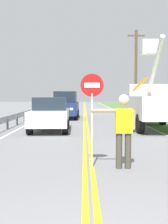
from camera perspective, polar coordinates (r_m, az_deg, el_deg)
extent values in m
cube|color=yellow|center=(22.46, -0.05, -1.39)|extent=(0.11, 110.00, 0.01)
cube|color=yellow|center=(22.46, 0.41, -1.39)|extent=(0.11, 110.00, 0.01)
cube|color=silver|center=(22.76, 9.28, -1.38)|extent=(0.12, 110.00, 0.01)
cube|color=silver|center=(22.73, -8.93, -1.38)|extent=(0.12, 110.00, 0.01)
cylinder|color=#474238|center=(7.51, 8.27, -7.30)|extent=(0.16, 0.16, 0.88)
cylinder|color=#474238|center=(7.48, 6.59, -7.33)|extent=(0.16, 0.16, 0.88)
cube|color=yellow|center=(7.40, 7.48, -1.67)|extent=(0.40, 0.24, 0.60)
cylinder|color=tan|center=(7.33, 3.61, 0.27)|extent=(0.60, 0.09, 0.09)
cylinder|color=tan|center=(7.43, 9.31, -1.43)|extent=(0.09, 0.09, 0.48)
sphere|color=tan|center=(7.37, 7.50, 1.97)|extent=(0.22, 0.22, 0.22)
sphere|color=white|center=(7.37, 7.50, 2.36)|extent=(0.25, 0.25, 0.25)
cylinder|color=silver|center=(7.36, 1.42, -3.66)|extent=(0.04, 0.04, 1.85)
cylinder|color=#B71414|center=(7.31, 1.43, 5.13)|extent=(0.56, 0.03, 0.56)
cube|color=white|center=(7.29, 1.44, 5.13)|extent=(0.38, 0.01, 0.12)
cube|color=white|center=(15.59, 13.71, 0.92)|extent=(2.42, 4.66, 1.10)
cube|color=white|center=(18.96, 11.50, 2.10)|extent=(2.25, 2.16, 2.00)
cube|color=#1E2833|center=(19.97, 10.99, 3.01)|extent=(1.98, 0.11, 0.90)
cylinder|color=silver|center=(14.68, 14.52, 3.39)|extent=(0.56, 0.56, 0.24)
cylinder|color=silver|center=(16.36, 13.26, 8.36)|extent=(0.33, 3.47, 2.77)
cube|color=white|center=(18.14, 12.21, 11.96)|extent=(0.92, 0.92, 0.80)
cube|color=orange|center=(13.60, 10.52, 5.28)|extent=(0.61, 0.82, 0.59)
cylinder|color=black|center=(18.66, 8.46, -0.97)|extent=(0.34, 0.93, 0.92)
cylinder|color=black|center=(19.02, 14.63, -0.96)|extent=(0.34, 0.93, 0.92)
cylinder|color=black|center=(14.43, 10.55, -2.20)|extent=(0.34, 0.93, 0.92)
cube|color=silver|center=(15.15, -6.64, -1.00)|extent=(1.96, 4.15, 0.72)
cube|color=#1E2833|center=(15.37, -6.58, 1.60)|extent=(1.67, 1.77, 0.64)
cube|color=#EAEACC|center=(13.09, -4.97, -1.43)|extent=(0.24, 0.07, 0.16)
cube|color=#EAEACC|center=(13.20, -9.77, -1.43)|extent=(0.24, 0.07, 0.16)
cylinder|color=black|center=(13.87, -3.69, -2.87)|extent=(0.30, 0.69, 0.68)
cylinder|color=black|center=(14.02, -10.41, -2.85)|extent=(0.30, 0.69, 0.68)
cylinder|color=black|center=(16.40, -3.40, -1.93)|extent=(0.30, 0.69, 0.68)
cylinder|color=black|center=(16.53, -9.10, -1.92)|extent=(0.30, 0.69, 0.68)
cube|color=navy|center=(23.26, -3.56, 0.72)|extent=(1.91, 4.63, 0.92)
cube|color=#1E2833|center=(23.24, -3.57, 2.89)|extent=(1.66, 2.88, 0.84)
cube|color=#EAEACC|center=(20.95, -2.52, 0.59)|extent=(0.24, 0.06, 0.16)
cube|color=#EAEACC|center=(21.04, -5.52, 0.59)|extent=(0.24, 0.06, 0.16)
cylinder|color=black|center=(21.82, -1.69, -0.65)|extent=(0.29, 0.68, 0.68)
cylinder|color=black|center=(21.95, -5.97, -0.64)|extent=(0.29, 0.68, 0.68)
cylinder|color=black|center=(24.66, -1.40, -0.20)|extent=(0.29, 0.68, 0.68)
cylinder|color=black|center=(24.78, -5.20, -0.20)|extent=(0.29, 0.68, 0.68)
cylinder|color=brown|center=(32.34, 9.75, 7.64)|extent=(0.28, 0.28, 8.66)
cube|color=brown|center=(32.85, 9.81, 14.14)|extent=(1.80, 0.14, 0.14)
cube|color=#9EA0A3|center=(19.77, -12.04, -0.51)|extent=(0.06, 32.00, 0.32)
cube|color=#4C4C51|center=(16.47, -14.49, -2.23)|extent=(0.10, 0.10, 0.55)
cube|color=#4C4C51|center=(18.68, -12.75, -1.57)|extent=(0.10, 0.10, 0.55)
cube|color=#4C4C51|center=(20.91, -11.38, -1.06)|extent=(0.10, 0.10, 0.55)
cube|color=#4C4C51|center=(23.15, -10.28, -0.64)|extent=(0.10, 0.10, 0.55)
cube|color=#4C4C51|center=(25.40, -9.37, -0.29)|extent=(0.10, 0.10, 0.55)
cube|color=#4C4C51|center=(27.65, -8.61, -0.01)|extent=(0.10, 0.10, 0.55)
cube|color=#4C4C51|center=(29.91, -7.96, 0.24)|extent=(0.10, 0.10, 0.55)
cube|color=#4C4C51|center=(32.17, -7.40, 0.45)|extent=(0.10, 0.10, 0.55)
cube|color=#4C4C51|center=(34.44, -6.92, 0.63)|extent=(0.10, 0.10, 0.55)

